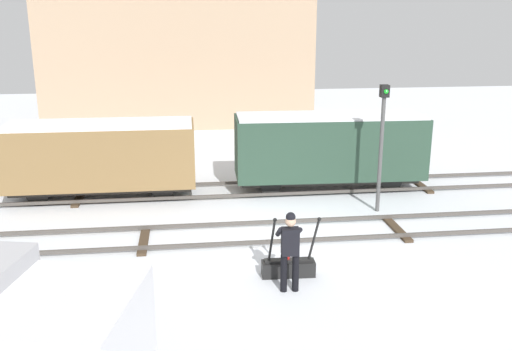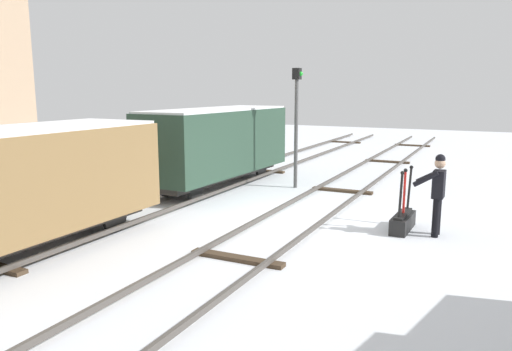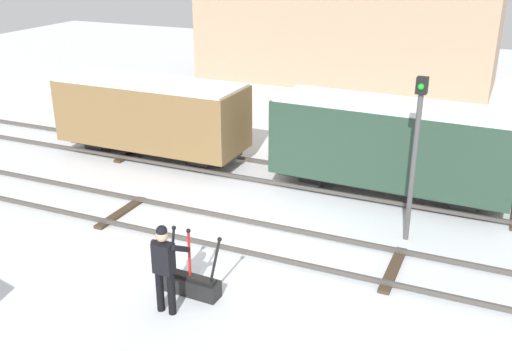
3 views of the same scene
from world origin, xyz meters
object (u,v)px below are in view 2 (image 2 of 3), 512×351
Objects in this scene: rail_worker at (437,189)px; signal_post at (296,116)px; switch_lever_frame at (403,220)px; freight_car_back_track at (218,143)px; freight_car_mid_siding at (18,183)px.

signal_post is (3.64, 4.79, 1.33)m from rail_worker.
switch_lever_frame is 5.79m from signal_post.
freight_car_back_track is 1.06× the size of freight_car_mid_siding.
freight_car_back_track is at bearing 0.31° from freight_car_mid_siding.
signal_post reaches higher than rail_worker.
freight_car_back_track is (2.56, 6.48, 1.24)m from switch_lever_frame.
freight_car_mid_siding is at bearing 126.50° from rail_worker.
signal_post is 8.95m from freight_car_mid_siding.
freight_car_mid_siding is (-8.57, 2.40, -0.95)m from signal_post.
rail_worker is at bearing -127.22° from signal_post.
switch_lever_frame is at bearing -109.69° from freight_car_back_track.
switch_lever_frame is 0.24× the size of freight_car_mid_siding.
freight_car_back_track is at bearing 111.95° from signal_post.
freight_car_mid_siding is (-5.04, 6.48, 1.19)m from switch_lever_frame.
freight_car_back_track reaches higher than freight_car_mid_siding.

